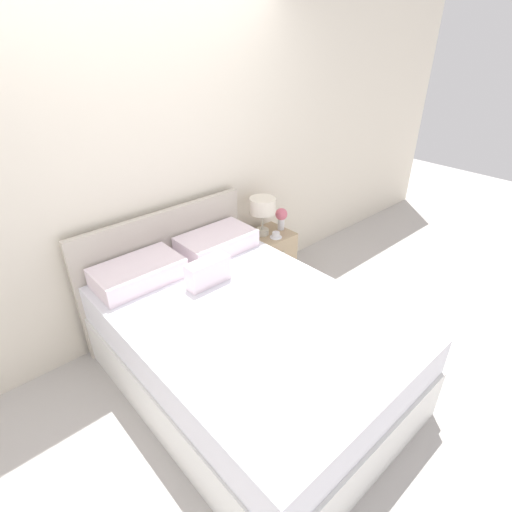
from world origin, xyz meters
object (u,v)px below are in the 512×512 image
at_px(table_lamp, 262,208).
at_px(flower_vase, 281,217).
at_px(bed, 242,342).
at_px(nightstand, 269,259).
at_px(teacup, 276,235).

distance_m(table_lamp, flower_vase, 0.25).
relative_size(bed, nightstand, 3.71).
bearing_deg(table_lamp, flower_vase, -10.95).
bearing_deg(bed, flower_vase, 33.70).
bearing_deg(flower_vase, bed, -146.30).
bearing_deg(nightstand, bed, -142.23).
distance_m(nightstand, flower_vase, 0.43).
height_order(bed, flower_vase, bed).
bearing_deg(flower_vase, nightstand, 177.92).
bearing_deg(bed, nightstand, 37.77).
relative_size(nightstand, teacup, 4.99).
bearing_deg(teacup, flower_vase, 29.97).
relative_size(flower_vase, teacup, 1.89).
bearing_deg(bed, teacup, 34.28).
xyz_separation_m(table_lamp, teacup, (0.05, -0.13, -0.24)).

